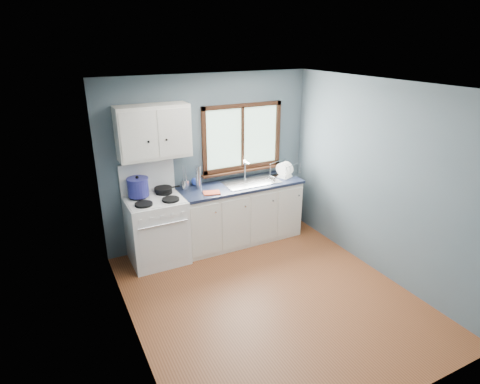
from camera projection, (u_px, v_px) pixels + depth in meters
name	position (u px, v px, depth m)	size (l,w,h in m)	color
floor	(270.00, 297.00, 4.89)	(3.20, 3.60, 0.02)	brown
ceiling	(277.00, 85.00, 3.98)	(3.20, 3.60, 0.02)	white
wall_back	(209.00, 160.00, 5.93)	(3.20, 0.02, 2.50)	#4F6069
wall_front	(402.00, 287.00, 2.93)	(3.20, 0.02, 2.50)	#4F6069
wall_left	(126.00, 232.00, 3.75)	(0.02, 3.60, 2.50)	#4F6069
wall_right	(381.00, 180.00, 5.11)	(0.02, 3.60, 2.50)	#4F6069
gas_range	(157.00, 228.00, 5.53)	(0.76, 0.69, 1.36)	white
base_cabinets	(240.00, 215.00, 6.12)	(1.85, 0.60, 0.88)	silver
countertop	(240.00, 185.00, 5.95)	(1.89, 0.64, 0.04)	black
sink	(251.00, 186.00, 6.04)	(0.84, 0.46, 0.44)	silver
window	(242.00, 142.00, 6.05)	(1.36, 0.10, 1.03)	#9EC6A8
upper_cabinets	(153.00, 132.00, 5.22)	(0.95, 0.35, 0.70)	silver
skillet	(163.00, 189.00, 5.56)	(0.38, 0.27, 0.05)	black
stockpot	(138.00, 187.00, 5.35)	(0.33, 0.33, 0.28)	navy
utensil_crock	(186.00, 184.00, 5.71)	(0.15, 0.15, 0.36)	silver
thermos	(198.00, 177.00, 5.71)	(0.08, 0.08, 0.33)	silver
soap_bottle	(196.00, 177.00, 5.82)	(0.10, 0.10, 0.27)	blue
dish_towel	(212.00, 193.00, 5.58)	(0.23, 0.17, 0.02)	#C14B2F
dish_rack	(285.00, 172.00, 6.29)	(0.51, 0.45, 0.22)	silver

